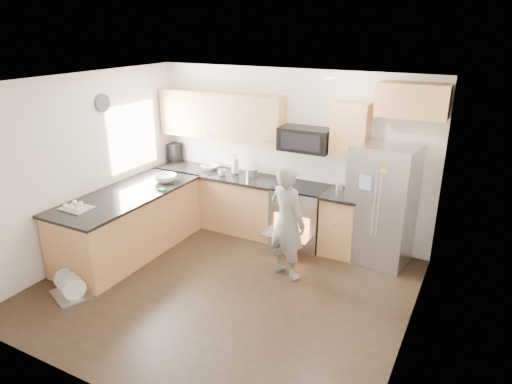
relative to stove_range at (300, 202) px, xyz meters
The scene contains 8 objects.
ground 1.86m from the stove_range, 101.69° to the right, with size 4.50×4.50×0.00m, color black.
room_shell 1.99m from the stove_range, 103.00° to the right, with size 4.54×4.04×2.62m.
back_cabinet_run 0.98m from the stove_range, behind, with size 4.45×0.64×2.50m.
peninsula 2.56m from the stove_range, 145.53° to the right, with size 0.96×2.36×1.03m.
stove_range is the anchor object (origin of this frame).
refrigerator 1.21m from the stove_range, ahead, with size 0.90×0.74×1.70m.
person 1.02m from the stove_range, 77.43° to the right, with size 0.57×0.37×1.56m, color gray.
dish_rack 3.40m from the stove_range, 125.69° to the right, with size 0.60×0.55×0.30m.
Camera 1 is at (2.74, -4.30, 3.20)m, focal length 32.00 mm.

